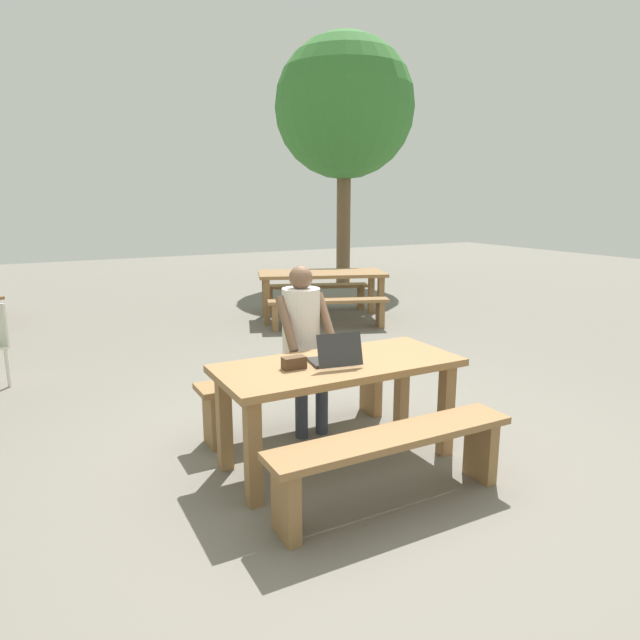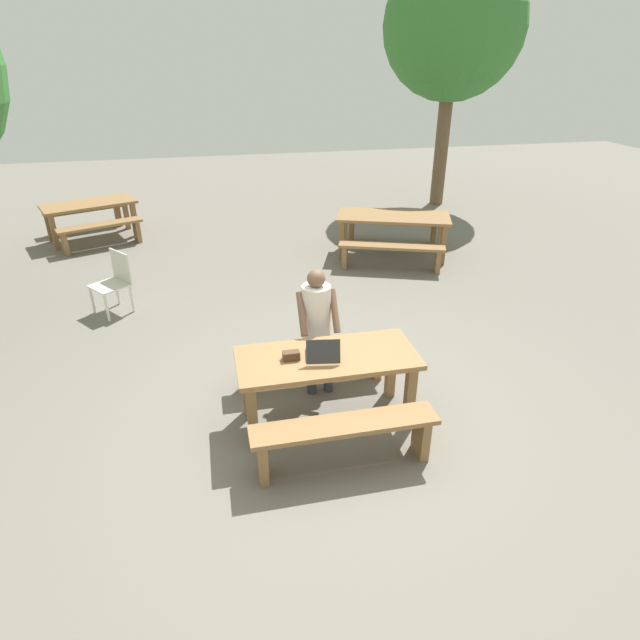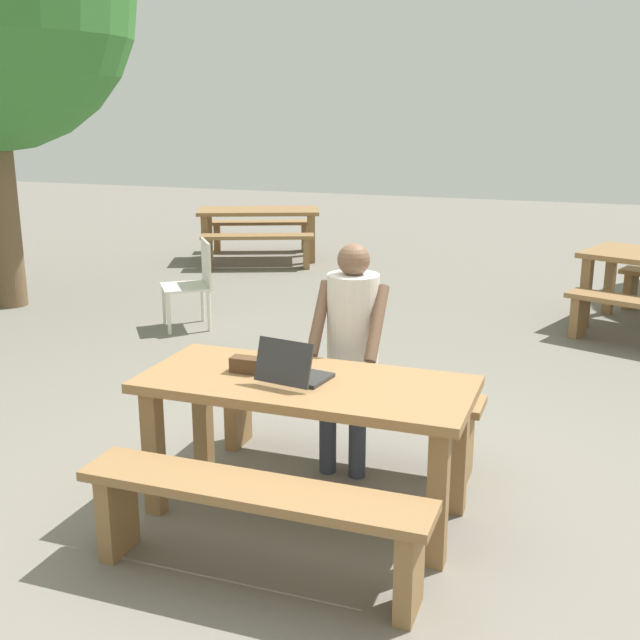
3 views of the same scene
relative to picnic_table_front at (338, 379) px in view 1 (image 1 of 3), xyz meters
name	(u,v)px [view 1 (image 1 of 3)]	position (x,y,z in m)	size (l,w,h in m)	color
ground_plane	(338,461)	(0.00, 0.00, -0.62)	(30.00, 30.00, 0.00)	slate
picnic_table_front	(338,379)	(0.00, 0.00, 0.00)	(1.70, 0.74, 0.74)	olive
bench_near	(393,453)	(0.00, -0.67, -0.27)	(1.63, 0.30, 0.47)	olive
bench_far	(297,387)	(0.00, 0.67, -0.27)	(1.63, 0.30, 0.47)	olive
laptop	(335,357)	(-0.05, -0.05, 0.18)	(0.35, 0.34, 0.24)	#2D2D2D
small_pouch	(294,363)	(-0.34, 0.01, 0.16)	(0.16, 0.08, 0.08)	#4C331E
person_seated	(303,336)	(0.04, 0.63, 0.16)	(0.41, 0.41, 1.34)	#333847
picnic_table_rear	(322,279)	(2.19, 4.33, 0.01)	(2.10, 1.46, 0.73)	olive
bench_rear_south	(328,306)	(1.95, 3.68, -0.29)	(1.73, 0.88, 0.43)	olive
bench_rear_north	(316,291)	(2.43, 4.98, -0.29)	(1.73, 0.88, 0.43)	olive
tree_left	(344,108)	(4.42, 7.48, 3.07)	(2.95, 2.95, 5.19)	brown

